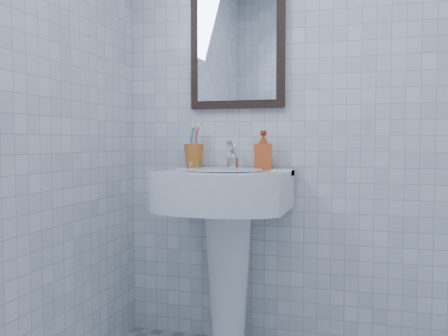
% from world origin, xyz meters
% --- Properties ---
extents(wall_back, '(2.20, 0.02, 2.50)m').
position_xyz_m(wall_back, '(0.00, 1.20, 1.25)').
color(wall_back, white).
rests_on(wall_back, ground).
extents(washbasin, '(0.61, 0.45, 0.94)m').
position_xyz_m(washbasin, '(-0.49, 0.99, 0.63)').
color(washbasin, white).
rests_on(washbasin, ground).
extents(faucet, '(0.06, 0.13, 0.14)m').
position_xyz_m(faucet, '(-0.49, 1.10, 0.98)').
color(faucet, silver).
rests_on(faucet, washbasin).
extents(toothbrush_cup, '(0.13, 0.13, 0.13)m').
position_xyz_m(toothbrush_cup, '(-0.70, 1.11, 0.99)').
color(toothbrush_cup, '#C0601F').
rests_on(toothbrush_cup, washbasin).
extents(soap_dispenser, '(0.10, 0.10, 0.19)m').
position_xyz_m(soap_dispenser, '(-0.33, 1.11, 1.02)').
color(soap_dispenser, red).
rests_on(soap_dispenser, washbasin).
extents(wall_mirror, '(0.50, 0.04, 0.62)m').
position_xyz_m(wall_mirror, '(-0.49, 1.18, 1.55)').
color(wall_mirror, black).
rests_on(wall_mirror, wall_back).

